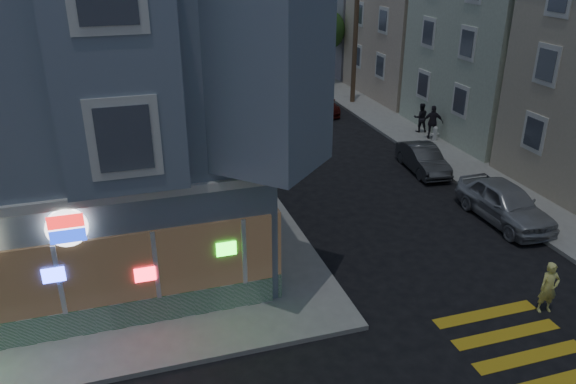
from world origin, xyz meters
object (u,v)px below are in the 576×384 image
pedestrian_a (421,118)px  parked_car_d (294,76)px  parked_car_a (505,203)px  parked_car_b (423,159)px  utility_pole (356,29)px  traffic_signal (258,173)px  street_tree_far (291,17)px  parked_car_c (320,102)px  fire_hydrant (435,133)px  running_child (549,288)px  street_tree_near (324,30)px  pedestrian_b (433,122)px

pedestrian_a → parked_car_d: size_ratio=0.30×
parked_car_a → parked_car_b: size_ratio=1.21×
utility_pole → traffic_signal: 22.26m
parked_car_a → parked_car_d: bearing=92.1°
traffic_signal → street_tree_far: bearing=92.1°
parked_car_c → traffic_signal: (-8.61, -17.94, 3.24)m
parked_car_b → parked_car_c: size_ratio=0.89×
pedestrian_a → parked_car_a: (-2.30, -10.40, -0.19)m
traffic_signal → fire_hydrant: bearing=61.7°
running_child → parked_car_b: running_child is taller
running_child → parked_car_a: bearing=73.9°
utility_pole → running_child: 23.36m
street_tree_near → street_tree_far: 8.00m
parked_car_b → pedestrian_b: bearing=59.8°
parked_car_a → parked_car_d: size_ratio=0.84×
parked_car_b → running_child: bearing=-95.7°
parked_car_d → traffic_signal: 26.77m
utility_pole → fire_hydrant: (1.00, -8.63, -4.24)m
utility_pole → running_child: (-3.77, -22.71, -4.01)m
utility_pole → street_tree_far: (0.20, 14.00, -0.86)m
parked_car_b → parked_car_d: size_ratio=0.69×
street_tree_near → traffic_signal: (-11.52, -25.14, -0.09)m
running_child → parked_car_a: 5.80m
pedestrian_b → street_tree_far: bearing=-64.3°
utility_pole → parked_car_d: 7.41m
parked_car_b → street_tree_near: bearing=89.6°
running_child → parked_car_d: size_ratio=0.30×
utility_pole → street_tree_near: bearing=88.1°
parked_car_c → running_child: bearing=-87.8°
parked_car_c → traffic_signal: traffic_signal is taller
street_tree_near → parked_car_c: bearing=-112.1°
parked_car_d → fire_hydrant: 14.78m
pedestrian_a → pedestrian_b: (0.00, -1.25, 0.10)m
parked_car_c → parked_car_b: bearing=-79.4°
fire_hydrant → running_child: bearing=-108.7°
utility_pole → running_child: size_ratio=5.71×
parked_car_d → parked_car_a: bearing=-91.4°
street_tree_far → pedestrian_b: bearing=-87.9°
pedestrian_b → street_tree_near: bearing=-63.2°
parked_car_b → parked_car_d: 17.82m
pedestrian_a → parked_car_b: size_ratio=0.43×
street_tree_near → parked_car_c: street_tree_near is taller
street_tree_far → fire_hydrant: (0.80, -22.63, -3.38)m
street_tree_near → parked_car_d: street_tree_near is taller
parked_car_d → traffic_signal: bearing=-113.7°
parked_car_d → street_tree_far: bearing=70.5°
parked_car_a → parked_car_b: (-0.35, 5.46, -0.15)m
parked_car_c → fire_hydrant: (3.72, -7.43, -0.05)m
pedestrian_a → parked_car_b: (-2.65, -4.94, -0.34)m
parked_car_a → parked_car_b: bearing=93.7°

